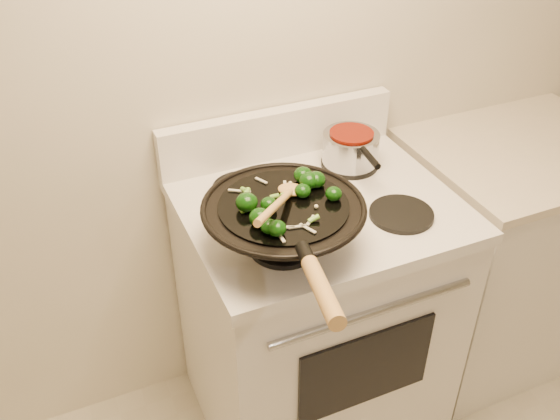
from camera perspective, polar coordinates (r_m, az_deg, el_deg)
name	(u,v)px	position (r m, az deg, el deg)	size (l,w,h in m)	color
stove	(314,314)	(2.09, 3.14, -9.50)	(0.78, 0.67, 1.08)	white
counter_unit	(503,252)	(2.50, 19.69, -3.60)	(0.75, 0.62, 0.91)	white
wok	(284,224)	(1.57, 0.36, -1.28)	(0.42, 0.68, 0.21)	black
stirfry	(286,198)	(1.54, 0.59, 1.11)	(0.26, 0.28, 0.05)	black
wooden_spoon	(283,199)	(1.50, 0.26, 1.06)	(0.24, 0.28, 0.12)	#BA8C49
saucepan	(351,148)	(1.95, 6.50, 5.70)	(0.17, 0.28, 0.10)	#999BA2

